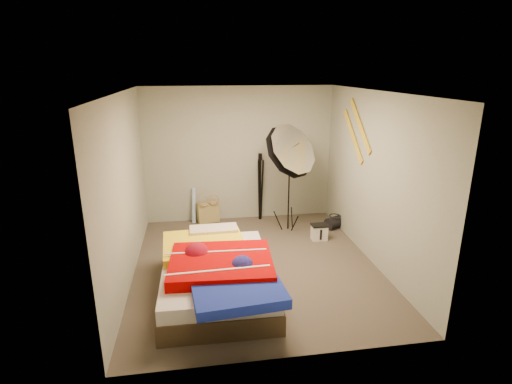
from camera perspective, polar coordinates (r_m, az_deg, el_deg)
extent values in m
plane|color=brown|center=(6.02, -0.06, -10.42)|extent=(4.00, 4.00, 0.00)
plane|color=silver|center=(5.33, -0.06, 14.10)|extent=(4.00, 4.00, 0.00)
plane|color=#9CA294|center=(7.47, -2.43, 5.32)|extent=(3.50, 0.00, 3.50)
plane|color=#9CA294|center=(3.70, 4.76, -7.48)|extent=(3.50, 0.00, 3.50)
plane|color=#9CA294|center=(5.56, -18.17, 0.26)|extent=(0.00, 4.00, 4.00)
plane|color=#9CA294|center=(6.06, 16.54, 1.76)|extent=(0.00, 4.00, 4.00)
cube|color=tan|center=(7.57, -6.86, -2.88)|extent=(0.44, 0.29, 0.42)
cylinder|color=#5E8ECF|center=(7.57, -8.88, -1.93)|extent=(0.12, 0.20, 0.66)
cube|color=white|center=(6.89, 9.02, -5.75)|extent=(0.25, 0.18, 0.25)
cylinder|color=black|center=(7.43, 11.17, -4.27)|extent=(0.41, 0.35, 0.21)
cube|color=gold|center=(6.45, 14.65, 9.19)|extent=(0.02, 0.91, 0.78)
cube|color=gold|center=(6.70, 13.69, 7.82)|extent=(0.02, 0.91, 0.78)
cube|color=#4E3B27|center=(5.30, -5.54, -13.05)|extent=(1.41, 1.99, 0.26)
cube|color=silver|center=(5.19, -5.61, -10.99)|extent=(1.37, 1.95, 0.18)
cube|color=yellow|center=(5.53, -7.42, -7.72)|extent=(1.14, 1.01, 0.14)
cube|color=#B90000|center=(4.99, -5.00, -10.26)|extent=(1.31, 1.12, 0.16)
cube|color=#1B30B4|center=(4.50, -2.60, -13.96)|extent=(1.05, 0.88, 0.12)
cube|color=#EC9FB6|center=(5.88, -6.06, -5.69)|extent=(0.70, 0.33, 0.14)
cylinder|color=black|center=(7.06, 4.72, 0.60)|extent=(0.03, 0.03, 1.55)
cube|color=black|center=(6.89, 4.87, 6.41)|extent=(0.08, 0.08, 0.10)
cone|color=silver|center=(6.70, 4.62, 5.68)|extent=(0.99, 1.13, 1.14)
cylinder|color=black|center=(7.56, 0.59, 0.27)|extent=(0.05, 0.05, 1.17)
cube|color=black|center=(7.40, 0.61, 5.06)|extent=(0.08, 0.08, 0.12)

